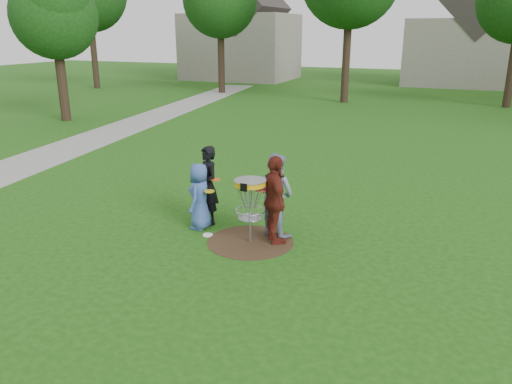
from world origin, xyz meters
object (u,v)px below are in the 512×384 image
at_px(player_grey, 275,194).
at_px(disc_golf_basket, 250,195).
at_px(player_black, 208,185).
at_px(player_maroon, 275,200).
at_px(player_blue, 200,196).

bearing_deg(player_grey, disc_golf_basket, 80.78).
bearing_deg(player_black, player_maroon, 25.53).
xyz_separation_m(player_blue, player_black, (0.03, 0.33, 0.16)).
height_order(player_black, player_grey, player_grey).
distance_m(player_grey, player_maroon, 0.44).
relative_size(player_black, disc_golf_basket, 1.29).
xyz_separation_m(player_blue, player_grey, (1.65, 0.30, 0.16)).
distance_m(player_black, player_maroon, 1.81).
height_order(player_maroon, disc_golf_basket, player_maroon).
distance_m(player_black, player_grey, 1.61).
relative_size(player_black, player_grey, 1.00).
bearing_deg(disc_golf_basket, player_maroon, 21.92).
bearing_deg(disc_golf_basket, player_grey, 62.30).
bearing_deg(player_black, player_blue, -55.84).
distance_m(player_blue, disc_golf_basket, 1.39).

